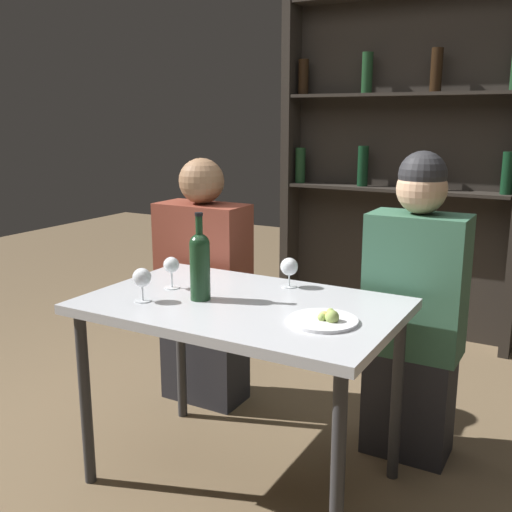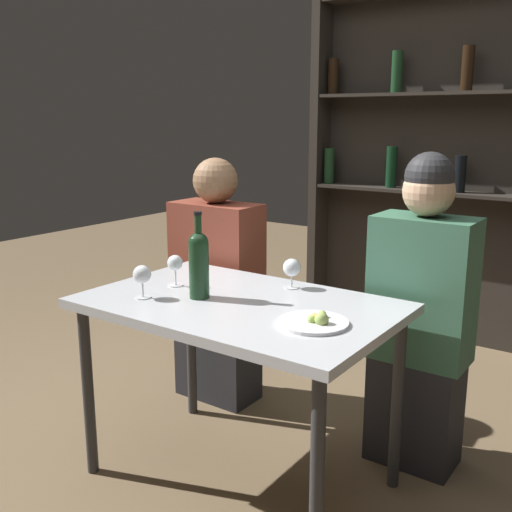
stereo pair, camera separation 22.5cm
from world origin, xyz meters
The scene contains 10 objects.
ground_plane centered at (0.00, 0.00, 0.00)m, with size 10.00×10.00×0.00m, color brown.
dining_table centered at (0.00, 0.00, 0.66)m, with size 1.14×0.73×0.73m.
wine_rack_wall centered at (0.00, 1.94, 1.21)m, with size 1.52×0.21×2.36m.
wine_bottle centered at (-0.15, -0.05, 0.87)m, with size 0.08×0.08×0.33m.
wine_glass_0 centered at (0.07, 0.26, 0.81)m, with size 0.07×0.07×0.12m.
wine_glass_1 centered at (-0.32, -0.17, 0.82)m, with size 0.07×0.07×0.13m.
wine_glass_2 centered at (-0.33, 0.02, 0.82)m, with size 0.06×0.06×0.13m.
food_plate_0 centered at (0.36, -0.06, 0.74)m, with size 0.23×0.23×0.05m.
seated_person_left centered at (-0.52, 0.52, 0.57)m, with size 0.44×0.22×1.21m.
seated_person_right centered at (0.51, 0.52, 0.61)m, with size 0.38×0.22×1.27m.
Camera 1 is at (1.08, -1.81, 1.39)m, focal length 42.00 mm.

